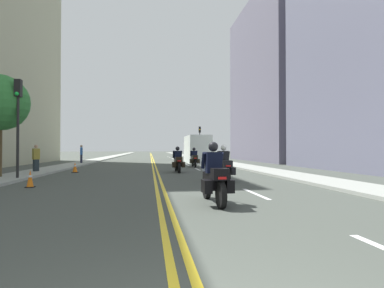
% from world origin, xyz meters
% --- Properties ---
extents(ground_plane, '(264.00, 264.00, 0.00)m').
position_xyz_m(ground_plane, '(0.00, 48.00, 0.00)').
color(ground_plane, '#414740').
extents(sidewalk_left, '(2.11, 144.00, 0.12)m').
position_xyz_m(sidewalk_left, '(-7.00, 48.00, 0.06)').
color(sidewalk_left, '#979C92').
rests_on(sidewalk_left, ground).
extents(sidewalk_right, '(2.11, 144.00, 0.12)m').
position_xyz_m(sidewalk_right, '(7.00, 48.00, 0.06)').
color(sidewalk_right, '#959990').
rests_on(sidewalk_right, ground).
extents(centreline_yellow_inner, '(0.12, 132.00, 0.01)m').
position_xyz_m(centreline_yellow_inner, '(-0.12, 48.00, 0.00)').
color(centreline_yellow_inner, yellow).
rests_on(centreline_yellow_inner, ground).
extents(centreline_yellow_outer, '(0.12, 132.00, 0.01)m').
position_xyz_m(centreline_yellow_outer, '(0.12, 48.00, 0.00)').
color(centreline_yellow_outer, yellow).
rests_on(centreline_yellow_outer, ground).
extents(lane_dashes_white, '(0.14, 56.40, 0.01)m').
position_xyz_m(lane_dashes_white, '(2.97, 29.00, 0.00)').
color(lane_dashes_white, silver).
rests_on(lane_dashes_white, ground).
extents(building_right_1, '(9.30, 17.43, 19.37)m').
position_xyz_m(building_right_1, '(16.09, 34.40, 9.68)').
color(building_right_1, slate).
rests_on(building_right_1, ground).
extents(motorcycle_0, '(0.78, 2.20, 1.62)m').
position_xyz_m(motorcycle_0, '(1.30, 6.39, 0.65)').
color(motorcycle_0, black).
rests_on(motorcycle_0, ground).
extents(motorcycle_1, '(0.76, 2.08, 1.61)m').
position_xyz_m(motorcycle_1, '(2.88, 11.81, 0.65)').
color(motorcycle_1, black).
rests_on(motorcycle_1, ground).
extents(motorcycle_2, '(0.77, 2.22, 1.59)m').
position_xyz_m(motorcycle_2, '(1.34, 17.45, 0.64)').
color(motorcycle_2, black).
rests_on(motorcycle_2, ground).
extents(motorcycle_3, '(0.76, 2.11, 1.55)m').
position_xyz_m(motorcycle_3, '(3.14, 22.86, 0.64)').
color(motorcycle_3, black).
rests_on(motorcycle_3, ground).
extents(traffic_cone_0, '(0.30, 0.30, 0.66)m').
position_xyz_m(traffic_cone_0, '(-4.78, 10.73, 0.33)').
color(traffic_cone_0, black).
rests_on(traffic_cone_0, ground).
extents(traffic_cone_2, '(0.35, 0.35, 0.64)m').
position_xyz_m(traffic_cone_2, '(-4.85, 18.06, 0.32)').
color(traffic_cone_2, black).
rests_on(traffic_cone_2, ground).
extents(traffic_light_near, '(0.28, 0.38, 4.62)m').
position_xyz_m(traffic_light_near, '(-6.35, 13.55, 3.18)').
color(traffic_light_near, black).
rests_on(traffic_light_near, ground).
extents(traffic_light_far, '(0.28, 0.38, 4.46)m').
position_xyz_m(traffic_light_far, '(6.35, 39.86, 3.09)').
color(traffic_light_far, black).
rests_on(traffic_light_far, ground).
extents(pedestrian_0, '(0.41, 0.41, 1.69)m').
position_xyz_m(pedestrian_0, '(-7.02, 17.86, 0.87)').
color(pedestrian_0, '#232E33').
rests_on(pedestrian_0, ground).
extents(pedestrian_1, '(0.30, 0.40, 1.81)m').
position_xyz_m(pedestrian_1, '(-6.76, 28.90, 0.94)').
color(pedestrian_1, '#212539').
rests_on(pedestrian_1, ground).
extents(street_tree_0, '(2.67, 2.67, 4.98)m').
position_xyz_m(street_tree_0, '(-7.46, 14.30, 3.63)').
color(street_tree_0, '#4A3B22').
rests_on(street_tree_0, ground).
extents(parked_truck, '(2.20, 6.50, 2.80)m').
position_xyz_m(parked_truck, '(4.55, 30.93, 1.27)').
color(parked_truck, '#B6B3BB').
rests_on(parked_truck, ground).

